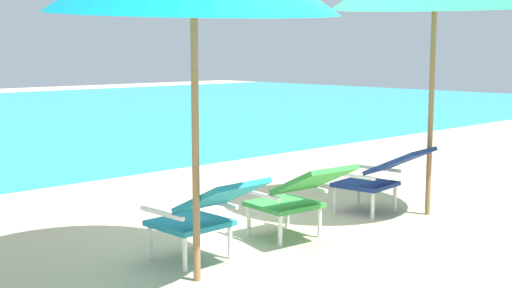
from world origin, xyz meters
TOP-DOWN VIEW (x-y plane):
  - ground_plane at (0.00, 4.00)m, footprint 40.00×40.00m
  - lounge_chair_left at (-1.04, -0.32)m, footprint 0.56×0.89m
  - lounge_chair_center at (-0.09, -0.37)m, footprint 0.61×0.92m
  - lounge_chair_right at (1.17, -0.30)m, footprint 0.64×0.93m

SIDE VIEW (x-z plane):
  - ground_plane at x=0.00m, z-range 0.00..0.00m
  - lounge_chair_left at x=-1.04m, z-range 0.06..0.75m
  - lounge_chair_center at x=-0.09m, z-range 0.06..0.75m
  - lounge_chair_right at x=1.17m, z-range 0.06..0.75m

